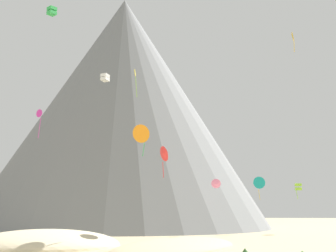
# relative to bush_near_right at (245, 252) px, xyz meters

# --- Properties ---
(dune_foreground_left) EXTENTS (18.55, 26.20, 2.29)m
(dune_foreground_left) POSITION_rel_bush_near_right_xyz_m (-7.14, 8.67, -0.40)
(dune_foreground_left) COLOR #CCBA8E
(dune_foreground_left) RESTS_ON ground_plane
(dune_foreground_right) EXTENTS (25.04, 25.13, 4.11)m
(dune_foreground_right) POSITION_rel_bush_near_right_xyz_m (-23.07, 9.41, -0.40)
(dune_foreground_right) COLOR beige
(dune_foreground_right) RESTS_ON ground_plane
(bush_near_right) EXTENTS (1.50, 1.50, 0.79)m
(bush_near_right) POSITION_rel_bush_near_right_xyz_m (0.00, 0.00, 0.00)
(bush_near_right) COLOR #386633
(bush_near_right) RESTS_ON ground_plane
(bush_far_right) EXTENTS (2.77, 2.77, 0.62)m
(bush_far_right) POSITION_rel_bush_near_right_xyz_m (-7.49, 7.56, -0.09)
(bush_far_right) COLOR #668C4C
(bush_far_right) RESTS_ON ground_plane
(rock_massif) EXTENTS (86.38, 86.38, 57.30)m
(rock_massif) POSITION_rel_bush_near_right_xyz_m (-24.69, 63.64, 25.97)
(rock_massif) COLOR slate
(rock_massif) RESTS_ON ground_plane
(kite_lime_low) EXTENTS (1.29, 1.32, 2.95)m
(kite_lime_low) POSITION_rel_bush_near_right_xyz_m (12.97, 43.11, 8.06)
(kite_lime_low) COLOR #8CD133
(kite_magenta_mid) EXTENTS (1.43, 0.84, 5.23)m
(kite_magenta_mid) POSITION_rel_bush_near_right_xyz_m (-33.26, 32.37, 20.57)
(kite_magenta_mid) COLOR #D1339E
(kite_red_low) EXTENTS (1.74, 2.12, 4.13)m
(kite_red_low) POSITION_rel_bush_near_right_xyz_m (-9.30, 14.60, 11.12)
(kite_red_low) COLOR red
(kite_yellow_high) EXTENTS (0.56, 0.93, 5.03)m
(kite_yellow_high) POSITION_rel_bush_near_right_xyz_m (-15.83, 30.47, 26.31)
(kite_yellow_high) COLOR yellow
(kite_teal_low) EXTENTS (2.31, 0.82, 4.30)m
(kite_teal_low) POSITION_rel_bush_near_right_xyz_m (5.73, 42.39, 8.81)
(kite_teal_low) COLOR teal
(kite_white_high) EXTENTS (1.71, 1.75, 1.39)m
(kite_white_high) POSITION_rel_bush_near_right_xyz_m (-22.62, 36.67, 28.23)
(kite_white_high) COLOR white
(kite_pink_low) EXTENTS (1.72, 0.84, 1.67)m
(kite_pink_low) POSITION_rel_bush_near_right_xyz_m (-2.31, 36.12, 8.36)
(kite_pink_low) COLOR pink
(kite_green_high) EXTENTS (1.82, 1.82, 1.34)m
(kite_green_high) POSITION_rel_bush_near_right_xyz_m (-30.17, 27.70, 37.81)
(kite_green_high) COLOR green
(kite_orange_low) EXTENTS (2.43, 1.43, 3.96)m
(kite_orange_low) POSITION_rel_bush_near_right_xyz_m (-11.61, 10.28, 13.20)
(kite_orange_low) COLOR orange
(kite_gold_high) EXTENTS (0.36, 0.94, 3.21)m
(kite_gold_high) POSITION_rel_bush_near_right_xyz_m (10.13, 25.63, 30.67)
(kite_gold_high) COLOR gold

